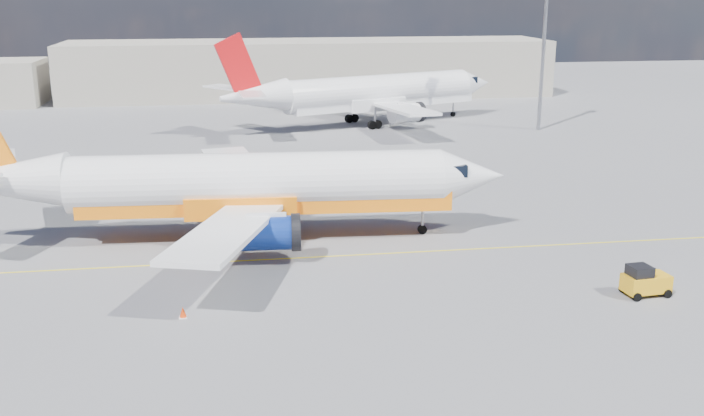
{
  "coord_description": "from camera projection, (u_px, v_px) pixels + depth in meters",
  "views": [
    {
      "loc": [
        -6.43,
        -40.93,
        15.5
      ],
      "look_at": [
        0.01,
        1.07,
        3.5
      ],
      "focal_mm": 40.0,
      "sensor_mm": 36.0,
      "label": 1
    }
  ],
  "objects": [
    {
      "name": "taxi_line",
      "position": [
        347.0,
        255.0,
        46.93
      ],
      "size": [
        70.0,
        0.15,
        0.01
      ],
      "primitive_type": "cube",
      "color": "yellow",
      "rests_on": "ground"
    },
    {
      "name": "ground",
      "position": [
        355.0,
        273.0,
        44.08
      ],
      "size": [
        240.0,
        240.0,
        0.0
      ],
      "primitive_type": "plane",
      "color": "slate",
      "rests_on": "ground"
    },
    {
      "name": "second_jet",
      "position": [
        371.0,
        93.0,
        90.43
      ],
      "size": [
        35.94,
        27.16,
        11.0
      ],
      "rotation": [
        0.0,
        0.0,
        0.38
      ],
      "color": "white",
      "rests_on": "ground"
    },
    {
      "name": "floodlight_mast",
      "position": [
        545.0,
        26.0,
        85.26
      ],
      "size": [
        1.38,
        1.38,
        18.96
      ],
      "color": "gray",
      "rests_on": "ground"
    },
    {
      "name": "main_jet",
      "position": [
        240.0,
        185.0,
        49.06
      ],
      "size": [
        35.15,
        27.75,
        10.65
      ],
      "rotation": [
        0.0,
        0.0,
        -0.06
      ],
      "color": "white",
      "rests_on": "ground"
    },
    {
      "name": "gse_tug",
      "position": [
        645.0,
        281.0,
        40.68
      ],
      "size": [
        2.46,
        1.67,
        1.66
      ],
      "rotation": [
        0.0,
        0.0,
        0.11
      ],
      "color": "black",
      "rests_on": "ground"
    },
    {
      "name": "traffic_cone",
      "position": [
        183.0,
        312.0,
        38.05
      ],
      "size": [
        0.4,
        0.4,
        0.56
      ],
      "color": "white",
      "rests_on": "ground"
    },
    {
      "name": "terminal_main",
      "position": [
        309.0,
        68.0,
        115.06
      ],
      "size": [
        70.0,
        14.0,
        8.0
      ],
      "primitive_type": "cube",
      "color": "#A9A191",
      "rests_on": "ground"
    }
  ]
}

